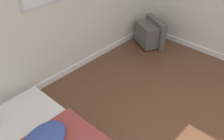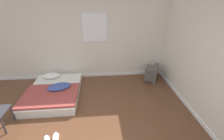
# 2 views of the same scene
# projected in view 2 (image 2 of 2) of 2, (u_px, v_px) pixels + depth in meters

# --- Properties ---
(wall_back) EXTENTS (7.29, 0.08, 2.60)m
(wall_back) POSITION_uv_depth(u_px,v_px,m) (87.00, 39.00, 4.57)
(wall_back) COLOR silver
(wall_back) RESTS_ON ground_plane
(mattress_bed) EXTENTS (1.35, 1.74, 0.35)m
(mattress_bed) POSITION_uv_depth(u_px,v_px,m) (54.00, 91.00, 4.06)
(mattress_bed) COLOR silver
(mattress_bed) RESTS_ON ground_plane
(crt_tv) EXTENTS (0.56, 0.64, 0.49)m
(crt_tv) POSITION_uv_depth(u_px,v_px,m) (152.00, 73.00, 4.80)
(crt_tv) COLOR #56514C
(crt_tv) RESTS_ON ground_plane
(sneaker_pair) EXTENTS (0.32, 0.32, 0.10)m
(sneaker_pair) POSITION_uv_depth(u_px,v_px,m) (51.00, 139.00, 2.78)
(sneaker_pair) COLOR silver
(sneaker_pair) RESTS_ON ground_plane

